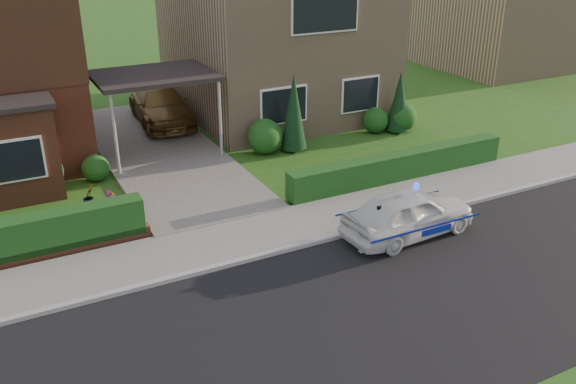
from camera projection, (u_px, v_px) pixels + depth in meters
ground at (323, 330)px, 11.89m from camera, size 120.00×120.00×0.00m
road at (323, 330)px, 11.89m from camera, size 60.00×6.00×0.02m
kerb at (257, 257)px, 14.34m from camera, size 60.00×0.16×0.12m
sidewalk at (240, 238)px, 15.19m from camera, size 60.00×2.00×0.10m
driveway at (160, 152)px, 20.78m from camera, size 3.80×12.00×0.12m
house_right at (273, 20)px, 24.15m from camera, size 7.50×8.06×7.25m
carport_link at (154, 77)px, 19.68m from camera, size 3.80×3.00×2.77m
hedge_right at (398, 181)px, 18.65m from camera, size 7.50×0.55×0.80m
shrub_left_mid at (40, 173)px, 17.48m from camera, size 1.32×1.32×1.32m
shrub_left_near at (95, 168)px, 18.49m from camera, size 0.84×0.84×0.84m
shrub_right_near at (265, 136)px, 20.60m from camera, size 1.20×1.20×1.20m
shrub_right_mid at (375, 120)px, 22.65m from camera, size 0.96×0.96×0.96m
shrub_right_far at (402, 117)px, 22.80m from camera, size 1.08×1.08×1.08m
conifer_a at (294, 114)px, 20.57m from camera, size 0.90×0.90×2.60m
conifer_b at (399, 103)px, 22.49m from camera, size 0.90×0.90×2.20m
neighbour_right at (498, 17)px, 32.15m from camera, size 6.50×7.00×5.20m
police_car at (408, 214)px, 15.20m from camera, size 3.26×3.63×1.37m
driveway_car at (161, 105)px, 23.41m from camera, size 2.23×4.80×1.36m
potted_plant_b at (89, 197)px, 16.76m from camera, size 0.47×0.46×0.67m
potted_plant_c at (111, 203)px, 16.42m from camera, size 0.51×0.51×0.67m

